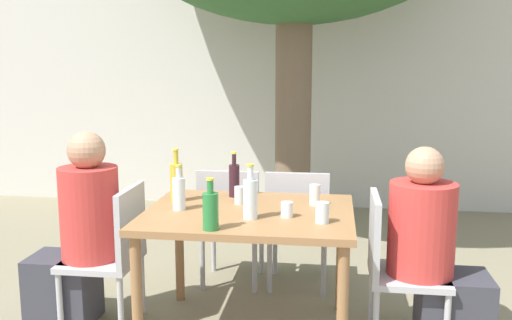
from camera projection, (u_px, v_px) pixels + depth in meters
cafe_building_wall at (291, 83)px, 6.36m from camera, size 10.00×0.08×2.80m
dining_table_front at (249, 225)px, 3.36m from camera, size 1.22×0.98×0.77m
patio_chair_0 at (114, 249)px, 3.50m from camera, size 0.44×0.44×0.88m
patio_chair_1 at (393, 262)px, 3.28m from camera, size 0.44×0.44×0.88m
patio_chair_2 at (231, 221)px, 4.13m from camera, size 0.44×0.44×0.88m
patio_chair_3 at (298, 223)px, 4.06m from camera, size 0.44×0.44×0.88m
person_seated_0 at (79, 238)px, 3.52m from camera, size 0.58×0.36×1.22m
person_seated_1 at (435, 258)px, 3.24m from camera, size 0.59×0.38×1.17m
oil_cruet_0 at (176, 181)px, 3.55m from camera, size 0.08×0.08×0.33m
wine_bottle_1 at (234, 179)px, 3.67m from camera, size 0.07×0.07×0.29m
water_bottle_2 at (250, 198)px, 3.15m from camera, size 0.08×0.08×0.31m
green_bottle_3 at (211, 210)px, 2.95m from camera, size 0.08×0.08×0.27m
water_bottle_4 at (179, 192)px, 3.35m from camera, size 0.08×0.08×0.27m
drinking_glass_0 at (239, 195)px, 3.49m from camera, size 0.06×0.06×0.11m
drinking_glass_1 at (287, 209)px, 3.20m from camera, size 0.07×0.07×0.09m
drinking_glass_2 at (315, 195)px, 3.46m from camera, size 0.06×0.06×0.13m
drinking_glass_3 at (322, 213)px, 3.08m from camera, size 0.08×0.08×0.11m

